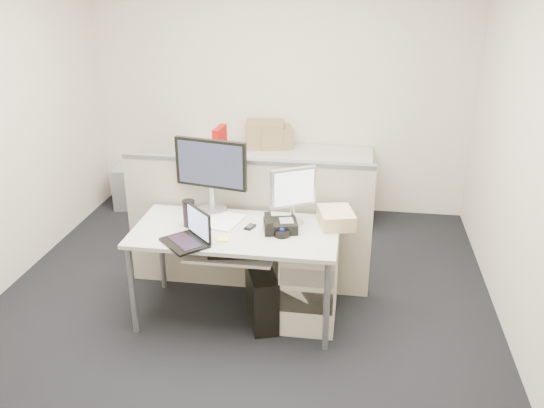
% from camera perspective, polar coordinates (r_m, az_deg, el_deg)
% --- Properties ---
extents(floor, '(4.00, 4.50, 0.01)m').
position_cam_1_polar(floor, '(4.57, -3.42, -10.94)').
color(floor, black).
rests_on(floor, ground).
extents(wall_back, '(4.00, 0.02, 2.70)m').
position_cam_1_polar(wall_back, '(6.14, 0.68, 11.64)').
color(wall_back, beige).
rests_on(wall_back, ground).
extents(wall_front, '(4.00, 0.02, 2.70)m').
position_cam_1_polar(wall_front, '(2.05, -17.67, -13.25)').
color(wall_front, beige).
rests_on(wall_front, ground).
extents(wall_right, '(0.02, 4.50, 2.70)m').
position_cam_1_polar(wall_right, '(4.07, 24.91, 3.78)').
color(wall_right, beige).
rests_on(wall_right, ground).
extents(desk, '(1.50, 0.75, 0.73)m').
position_cam_1_polar(desk, '(4.24, -3.63, -3.37)').
color(desk, beige).
rests_on(desk, floor).
extents(keyboard_tray, '(0.62, 0.32, 0.02)m').
position_cam_1_polar(keyboard_tray, '(4.10, -4.14, -5.01)').
color(keyboard_tray, beige).
rests_on(keyboard_tray, desk).
extents(drawer_pedestal, '(0.40, 0.55, 0.65)m').
position_cam_1_polar(drawer_pedestal, '(4.37, 3.75, -7.57)').
color(drawer_pedestal, beige).
rests_on(drawer_pedestal, floor).
extents(cubicle_partition, '(2.00, 0.06, 1.10)m').
position_cam_1_polar(cubicle_partition, '(4.68, -2.46, -2.27)').
color(cubicle_partition, '#AA9E8E').
rests_on(cubicle_partition, floor).
extents(back_counter, '(2.00, 0.60, 0.72)m').
position_cam_1_polar(back_counter, '(6.10, 0.22, 1.90)').
color(back_counter, beige).
rests_on(back_counter, floor).
extents(monitor_main, '(0.62, 0.34, 0.58)m').
position_cam_1_polar(monitor_main, '(4.44, -6.04, 2.79)').
color(monitor_main, black).
rests_on(monitor_main, desk).
extents(monitor_small, '(0.39, 0.33, 0.43)m').
position_cam_1_polar(monitor_small, '(4.23, 2.10, 0.74)').
color(monitor_small, '#B7B7BC').
rests_on(monitor_small, desk).
extents(laptop, '(0.39, 0.40, 0.24)m').
position_cam_1_polar(laptop, '(3.99, -8.76, -2.40)').
color(laptop, black).
rests_on(laptop, desk).
extents(trackball, '(0.13, 0.13, 0.04)m').
position_cam_1_polar(trackball, '(4.10, 0.99, -2.90)').
color(trackball, black).
rests_on(trackball, desk).
extents(desk_phone, '(0.28, 0.25, 0.08)m').
position_cam_1_polar(desk_phone, '(4.17, 0.84, -2.19)').
color(desk_phone, black).
rests_on(desk_phone, desk).
extents(paper_stack, '(0.31, 0.36, 0.01)m').
position_cam_1_polar(paper_stack, '(4.34, -4.87, -1.72)').
color(paper_stack, white).
rests_on(paper_stack, desk).
extents(sticky_pad, '(0.09, 0.09, 0.01)m').
position_cam_1_polar(sticky_pad, '(4.06, -4.87, -3.52)').
color(sticky_pad, '#F7FF4D').
rests_on(sticky_pad, desk).
extents(travel_mug, '(0.12, 0.12, 0.19)m').
position_cam_1_polar(travel_mug, '(4.27, -8.22, -0.99)').
color(travel_mug, black).
rests_on(travel_mug, desk).
extents(banana, '(0.18, 0.08, 0.04)m').
position_cam_1_polar(banana, '(4.24, 0.33, -2.01)').
color(banana, yellow).
rests_on(banana, desk).
extents(cellphone, '(0.08, 0.11, 0.01)m').
position_cam_1_polar(cellphone, '(4.23, -2.19, -2.29)').
color(cellphone, black).
rests_on(cellphone, desk).
extents(manila_folders, '(0.31, 0.36, 0.11)m').
position_cam_1_polar(manila_folders, '(4.28, 6.36, -1.35)').
color(manila_folders, '#D9B78A').
rests_on(manila_folders, desk).
extents(keyboard, '(0.42, 0.20, 0.02)m').
position_cam_1_polar(keyboard, '(4.06, -3.53, -4.95)').
color(keyboard, black).
rests_on(keyboard, keyboard_tray).
extents(pc_tower_desk, '(0.33, 0.49, 0.43)m').
position_cam_1_polar(pc_tower_desk, '(4.38, -1.03, -9.14)').
color(pc_tower_desk, black).
rests_on(pc_tower_desk, floor).
extents(pc_tower_spare_dark, '(0.23, 0.46, 0.42)m').
position_cam_1_polar(pc_tower_spare_dark, '(6.12, -9.97, 0.09)').
color(pc_tower_spare_dark, black).
rests_on(pc_tower_spare_dark, floor).
extents(pc_tower_spare_silver, '(0.26, 0.51, 0.46)m').
position_cam_1_polar(pc_tower_spare_silver, '(6.69, -14.23, 1.88)').
color(pc_tower_spare_silver, '#B7B7BC').
rests_on(pc_tower_spare_silver, floor).
extents(cardboard_box_left, '(0.42, 0.34, 0.29)m').
position_cam_1_polar(cardboard_box_left, '(6.08, -0.73, 6.82)').
color(cardboard_box_left, olive).
rests_on(cardboard_box_left, back_counter).
extents(cardboard_box_right, '(0.39, 0.33, 0.24)m').
position_cam_1_polar(cardboard_box_right, '(6.07, 0.39, 6.54)').
color(cardboard_box_right, olive).
rests_on(cardboard_box_right, back_counter).
extents(red_binder, '(0.09, 0.30, 0.27)m').
position_cam_1_polar(red_binder, '(5.96, -5.19, 6.32)').
color(red_binder, '#BD0F0B').
rests_on(red_binder, back_counter).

